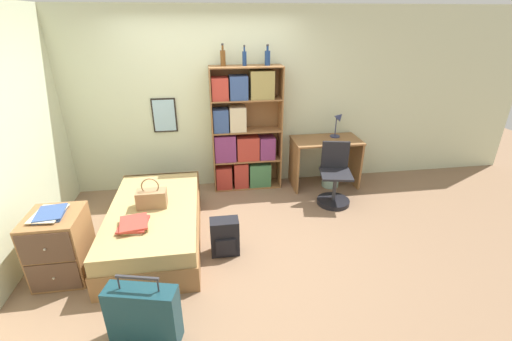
# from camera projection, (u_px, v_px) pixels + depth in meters

# --- Properties ---
(ground_plane) EXTENTS (14.00, 14.00, 0.00)m
(ground_plane) POSITION_uv_depth(u_px,v_px,m) (218.00, 235.00, 4.18)
(ground_plane) COLOR #84664C
(wall_back) EXTENTS (10.00, 0.09, 2.60)m
(wall_back) POSITION_uv_depth(u_px,v_px,m) (209.00, 102.00, 4.97)
(wall_back) COLOR beige
(wall_back) RESTS_ON ground_plane
(wall_left) EXTENTS (0.06, 10.00, 2.60)m
(wall_left) POSITION_uv_depth(u_px,v_px,m) (3.00, 143.00, 3.37)
(wall_left) COLOR beige
(wall_left) RESTS_ON ground_plane
(bed) EXTENTS (1.01, 1.85, 0.46)m
(bed) POSITION_uv_depth(u_px,v_px,m) (156.00, 223.00, 4.01)
(bed) COLOR olive
(bed) RESTS_ON ground_plane
(handbag) EXTENTS (0.33, 0.18, 0.36)m
(handbag) POSITION_uv_depth(u_px,v_px,m) (152.00, 198.00, 3.86)
(handbag) COLOR #93704C
(handbag) RESTS_ON bed
(book_stack_on_bed) EXTENTS (0.32, 0.37, 0.06)m
(book_stack_on_bed) POSITION_uv_depth(u_px,v_px,m) (134.00, 224.00, 3.51)
(book_stack_on_bed) COLOR beige
(book_stack_on_bed) RESTS_ON bed
(suitcase) EXTENTS (0.59, 0.31, 0.65)m
(suitcase) POSITION_uv_depth(u_px,v_px,m) (144.00, 315.00, 2.73)
(suitcase) COLOR #143842
(suitcase) RESTS_ON ground_plane
(dresser) EXTENTS (0.50, 0.55, 0.71)m
(dresser) POSITION_uv_depth(u_px,v_px,m) (60.00, 246.00, 3.40)
(dresser) COLOR olive
(dresser) RESTS_ON ground_plane
(magazine_pile_on_dresser) EXTENTS (0.30, 0.37, 0.04)m
(magazine_pile_on_dresser) POSITION_uv_depth(u_px,v_px,m) (50.00, 214.00, 3.26)
(magazine_pile_on_dresser) COLOR #334C84
(magazine_pile_on_dresser) RESTS_ON dresser
(bookcase) EXTENTS (1.02, 0.30, 1.83)m
(bookcase) POSITION_uv_depth(u_px,v_px,m) (243.00, 135.00, 5.03)
(bookcase) COLOR olive
(bookcase) RESTS_ON ground_plane
(bottle_green) EXTENTS (0.07, 0.07, 0.29)m
(bottle_green) POSITION_uv_depth(u_px,v_px,m) (223.00, 57.00, 4.57)
(bottle_green) COLOR brown
(bottle_green) RESTS_ON bookcase
(bottle_brown) EXTENTS (0.06, 0.06, 0.27)m
(bottle_brown) POSITION_uv_depth(u_px,v_px,m) (244.00, 58.00, 4.60)
(bottle_brown) COLOR navy
(bottle_brown) RESTS_ON bookcase
(bottle_clear) EXTENTS (0.08, 0.08, 0.27)m
(bottle_clear) POSITION_uv_depth(u_px,v_px,m) (267.00, 57.00, 4.63)
(bottle_clear) COLOR navy
(bottle_clear) RESTS_ON bookcase
(desk) EXTENTS (1.01, 0.56, 0.76)m
(desk) POSITION_uv_depth(u_px,v_px,m) (325.00, 155.00, 5.23)
(desk) COLOR olive
(desk) RESTS_ON ground_plane
(desk_lamp) EXTENTS (0.20, 0.15, 0.40)m
(desk_lamp) POSITION_uv_depth(u_px,v_px,m) (339.00, 120.00, 5.14)
(desk_lamp) COLOR navy
(desk_lamp) RESTS_ON desk
(desk_chair) EXTENTS (0.49, 0.49, 0.86)m
(desk_chair) POSITION_uv_depth(u_px,v_px,m) (334.00, 184.00, 4.81)
(desk_chair) COLOR black
(desk_chair) RESTS_ON ground_plane
(backpack) EXTENTS (0.31, 0.22, 0.43)m
(backpack) POSITION_uv_depth(u_px,v_px,m) (225.00, 237.00, 3.78)
(backpack) COLOR black
(backpack) RESTS_ON ground_plane
(waste_bin) EXTENTS (0.26, 0.26, 0.22)m
(waste_bin) POSITION_uv_depth(u_px,v_px,m) (330.00, 179.00, 5.35)
(waste_bin) COLOR #99C1B2
(waste_bin) RESTS_ON ground_plane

